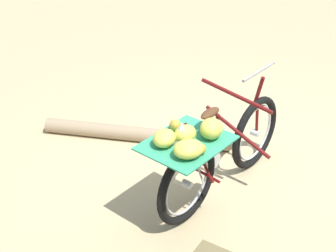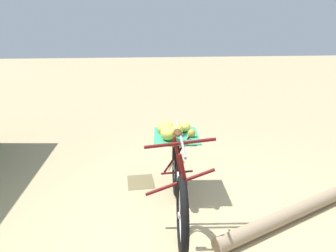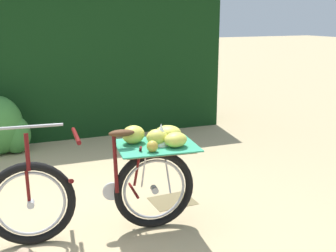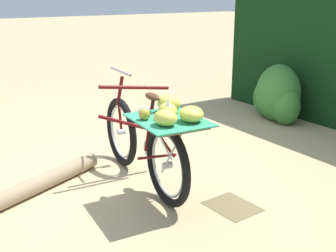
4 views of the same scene
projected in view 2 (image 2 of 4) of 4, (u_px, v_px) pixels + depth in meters
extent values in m
plane|color=tan|center=(173.00, 231.00, 3.02)|extent=(60.00, 60.00, 0.00)
torus|color=black|center=(182.00, 215.00, 2.66)|extent=(0.73, 0.17, 0.73)
torus|color=#B7B7BC|center=(182.00, 215.00, 2.66)|extent=(0.56, 0.10, 0.57)
cylinder|color=#B7B7BC|center=(182.00, 215.00, 2.66)|extent=(0.07, 0.09, 0.06)
torus|color=black|center=(176.00, 167.00, 3.66)|extent=(0.73, 0.17, 0.73)
torus|color=#B7B7BC|center=(176.00, 167.00, 3.66)|extent=(0.56, 0.10, 0.57)
cylinder|color=#B7B7BC|center=(176.00, 167.00, 3.66)|extent=(0.07, 0.09, 0.06)
cylinder|color=#590F0F|center=(180.00, 182.00, 2.92)|extent=(0.13, 0.70, 0.30)
cylinder|color=#590F0F|center=(180.00, 143.00, 2.88)|extent=(0.13, 0.71, 0.11)
cylinder|color=#590F0F|center=(178.00, 157.00, 3.26)|extent=(0.05, 0.12, 0.49)
cylinder|color=#590F0F|center=(177.00, 172.00, 3.48)|extent=(0.08, 0.38, 0.05)
cylinder|color=#590F0F|center=(177.00, 155.00, 3.46)|extent=(0.07, 0.32, 0.47)
cylinder|color=#590F0F|center=(182.00, 201.00, 2.61)|extent=(0.03, 0.05, 0.30)
cylinder|color=#590F0F|center=(183.00, 170.00, 2.54)|extent=(0.05, 0.10, 0.30)
cylinder|color=gray|center=(183.00, 146.00, 2.51)|extent=(0.52, 0.10, 0.02)
ellipsoid|color=#4C2D19|center=(178.00, 133.00, 3.24)|extent=(0.23, 0.12, 0.06)
cylinder|color=#B7B7BC|center=(178.00, 179.00, 3.29)|extent=(0.16, 0.04, 0.16)
cylinder|color=#B7B7BC|center=(177.00, 156.00, 3.52)|extent=(0.04, 0.20, 0.39)
cylinder|color=#B7B7BC|center=(176.00, 149.00, 3.72)|extent=(0.05, 0.24, 0.39)
cube|color=brown|center=(176.00, 137.00, 3.57)|extent=(0.66, 0.52, 0.02)
cube|color=#33936B|center=(176.00, 136.00, 3.57)|extent=(0.75, 0.63, 0.01)
ellipsoid|color=#CCC64C|center=(165.00, 127.00, 3.68)|extent=(0.30, 0.29, 0.13)
ellipsoid|color=#CCC64C|center=(177.00, 129.00, 3.55)|extent=(0.22, 0.20, 0.14)
ellipsoid|color=#CCC64C|center=(168.00, 134.00, 3.37)|extent=(0.26, 0.24, 0.16)
ellipsoid|color=#CCC64C|center=(184.00, 127.00, 3.69)|extent=(0.22, 0.20, 0.13)
sphere|color=#B29333|center=(161.00, 130.00, 3.61)|extent=(0.08, 0.08, 0.08)
sphere|color=#B29333|center=(192.00, 133.00, 3.48)|extent=(0.10, 0.10, 0.10)
sphere|color=gold|center=(180.00, 133.00, 3.54)|extent=(0.07, 0.07, 0.07)
cone|color=white|center=(178.00, 126.00, 3.58)|extent=(0.16, 0.16, 0.19)
cylinder|color=#9E8466|center=(288.00, 215.00, 3.16)|extent=(0.85, 1.92, 0.16)
cube|color=olive|center=(141.00, 182.00, 4.05)|extent=(0.44, 0.36, 0.01)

